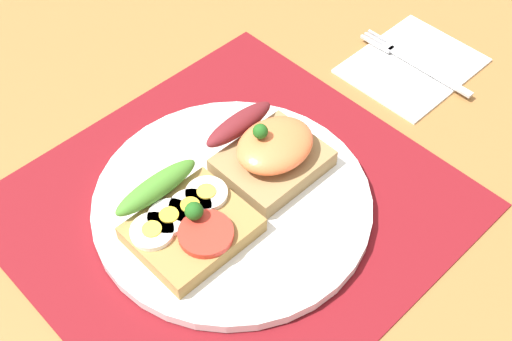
% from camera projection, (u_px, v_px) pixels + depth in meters
% --- Properties ---
extents(ground_plane, '(1.20, 0.90, 0.03)m').
position_uv_depth(ground_plane, '(233.00, 218.00, 0.63)').
color(ground_plane, olive).
extents(placemat, '(0.37, 0.35, 0.00)m').
position_uv_depth(placemat, '(233.00, 207.00, 0.61)').
color(placemat, maroon).
rests_on(placemat, ground_plane).
extents(plate, '(0.25, 0.25, 0.01)m').
position_uv_depth(plate, '(232.00, 203.00, 0.61)').
color(plate, white).
rests_on(plate, placemat).
extents(sandwich_egg_tomato, '(0.10, 0.10, 0.04)m').
position_uv_depth(sandwich_egg_tomato, '(185.00, 220.00, 0.57)').
color(sandwich_egg_tomato, olive).
rests_on(sandwich_egg_tomato, plate).
extents(sandwich_salmon, '(0.09, 0.09, 0.06)m').
position_uv_depth(sandwich_salmon, '(270.00, 151.00, 0.62)').
color(sandwich_salmon, olive).
rests_on(sandwich_salmon, plate).
extents(napkin, '(0.14, 0.11, 0.01)m').
position_uv_depth(napkin, '(412.00, 65.00, 0.74)').
color(napkin, white).
rests_on(napkin, ground_plane).
extents(fork, '(0.02, 0.14, 0.00)m').
position_uv_depth(fork, '(412.00, 61.00, 0.74)').
color(fork, '#B7B7BC').
rests_on(fork, napkin).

